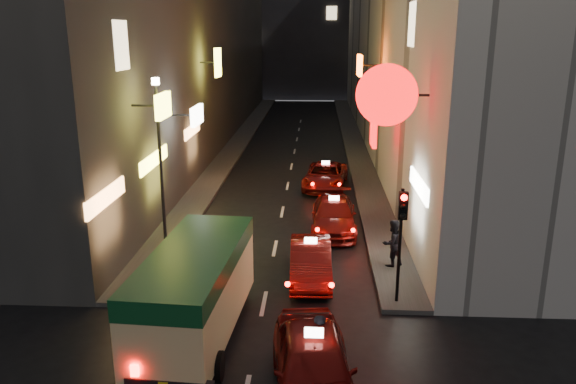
% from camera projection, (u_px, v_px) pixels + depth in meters
% --- Properties ---
extents(building_left, '(7.38, 52.07, 18.00)m').
position_uv_depth(building_left, '(183.00, 16.00, 39.41)').
color(building_left, '#3D3B38').
rests_on(building_left, ground).
extents(building_right, '(8.28, 52.00, 18.00)m').
position_uv_depth(building_right, '(413.00, 16.00, 38.60)').
color(building_right, beige).
rests_on(building_right, ground).
extents(building_far, '(30.00, 10.00, 22.00)m').
position_uv_depth(building_far, '(307.00, 6.00, 69.18)').
color(building_far, '#36363B').
rests_on(building_far, ground).
extents(sidewalk_left, '(1.50, 52.00, 0.15)m').
position_uv_depth(sidewalk_left, '(239.00, 142.00, 41.68)').
color(sidewalk_left, '#464441').
rests_on(sidewalk_left, ground).
extents(sidewalk_right, '(1.50, 52.00, 0.15)m').
position_uv_depth(sidewalk_right, '(354.00, 143.00, 41.25)').
color(sidewalk_right, '#464441').
rests_on(sidewalk_right, ground).
extents(minibus, '(2.44, 5.97, 2.51)m').
position_uv_depth(minibus, '(195.00, 284.00, 14.68)').
color(minibus, beige).
rests_on(minibus, ground).
extents(taxi_near, '(2.84, 5.75, 1.93)m').
position_uv_depth(taxi_near, '(314.00, 362.00, 12.46)').
color(taxi_near, maroon).
rests_on(taxi_near, ground).
extents(taxi_second, '(2.01, 4.66, 1.64)m').
position_uv_depth(taxi_second, '(311.00, 258.00, 18.55)').
color(taxi_second, maroon).
rests_on(taxi_second, ground).
extents(taxi_third, '(2.02, 4.78, 1.68)m').
position_uv_depth(taxi_third, '(334.00, 213.00, 23.11)').
color(taxi_third, maroon).
rests_on(taxi_third, ground).
extents(taxi_far, '(2.43, 4.83, 1.65)m').
position_uv_depth(taxi_far, '(325.00, 174.00, 29.44)').
color(taxi_far, maroon).
rests_on(taxi_far, ground).
extents(pedestrian_crossing, '(0.41, 0.60, 1.76)m').
position_uv_depth(pedestrian_crossing, '(321.00, 341.00, 13.27)').
color(pedestrian_crossing, black).
rests_on(pedestrian_crossing, ground).
extents(pedestrian_sidewalk, '(0.83, 0.75, 1.87)m').
position_uv_depth(pedestrian_sidewalk, '(393.00, 240.00, 19.17)').
color(pedestrian_sidewalk, black).
rests_on(pedestrian_sidewalk, sidewalk_right).
extents(traffic_light, '(0.26, 0.43, 3.50)m').
position_uv_depth(traffic_light, '(402.00, 222.00, 16.04)').
color(traffic_light, black).
rests_on(traffic_light, sidewalk_right).
extents(lamp_post, '(0.28, 0.28, 6.22)m').
position_uv_depth(lamp_post, '(160.00, 151.00, 20.52)').
color(lamp_post, black).
rests_on(lamp_post, sidewalk_left).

